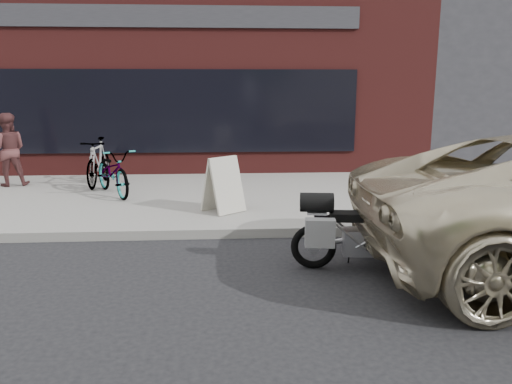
{
  "coord_description": "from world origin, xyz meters",
  "views": [
    {
      "loc": [
        -0.24,
        -3.38,
        2.31
      ],
      "look_at": [
        0.19,
        3.46,
        0.85
      ],
      "focal_mm": 35.0,
      "sensor_mm": 36.0,
      "label": 1
    }
  ],
  "objects": [
    {
      "name": "sandwich_sign",
      "position": [
        -0.28,
        5.16,
        0.63
      ],
      "size": [
        0.81,
        0.81,
        0.96
      ],
      "rotation": [
        0.0,
        0.0,
        0.68
      ],
      "color": "beige",
      "rests_on": "near_sidewalk"
    },
    {
      "name": "cafe_patron_left",
      "position": [
        -4.97,
        7.75,
        0.95
      ],
      "size": [
        0.92,
        0.81,
        1.59
      ],
      "primitive_type": "imported",
      "rotation": [
        0.0,
        0.0,
        3.45
      ],
      "color": "#572E2E",
      "rests_on": "near_sidewalk"
    },
    {
      "name": "motorcycle",
      "position": [
        1.4,
        2.6,
        0.52
      ],
      "size": [
        1.89,
        0.61,
        1.2
      ],
      "rotation": [
        0.0,
        0.0,
        -0.12
      ],
      "color": "black",
      "rests_on": "ground"
    },
    {
      "name": "bicycle_rear",
      "position": [
        -3.02,
        7.66,
        0.67
      ],
      "size": [
        0.55,
        1.76,
        1.05
      ],
      "primitive_type": "imported",
      "rotation": [
        0.0,
        0.0,
        -0.03
      ],
      "color": "gray",
      "rests_on": "near_sidewalk"
    },
    {
      "name": "bicycle_front",
      "position": [
        -2.5,
        6.67,
        0.62
      ],
      "size": [
        1.43,
        1.86,
        0.94
      ],
      "primitive_type": "imported",
      "rotation": [
        0.0,
        0.0,
        0.52
      ],
      "color": "gray",
      "rests_on": "near_sidewalk"
    },
    {
      "name": "near_sidewalk",
      "position": [
        0.0,
        7.0,
        0.07
      ],
      "size": [
        44.0,
        6.0,
        0.15
      ],
      "primitive_type": "cube",
      "color": "gray",
      "rests_on": "ground"
    },
    {
      "name": "storefront",
      "position": [
        -2.0,
        13.98,
        2.25
      ],
      "size": [
        14.0,
        10.07,
        4.5
      ],
      "color": "#561D1B",
      "rests_on": "ground"
    }
  ]
}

